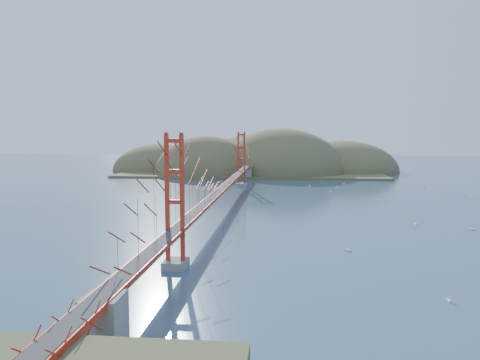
# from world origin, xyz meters

# --- Properties ---
(ground) EXTENTS (320.00, 320.00, 0.00)m
(ground) POSITION_xyz_m (0.00, 0.00, 0.00)
(ground) COLOR #324E65
(ground) RESTS_ON ground
(bridge) EXTENTS (2.20, 94.40, 12.00)m
(bridge) POSITION_xyz_m (0.00, 0.18, 7.01)
(bridge) COLOR gray
(bridge) RESTS_ON ground
(far_headlands) EXTENTS (84.00, 58.00, 25.00)m
(far_headlands) POSITION_xyz_m (2.21, 68.52, 0.00)
(far_headlands) COLOR brown
(far_headlands) RESTS_ON ground
(sailboat_15) EXTENTS (0.68, 0.68, 0.73)m
(sailboat_15) POSITION_xyz_m (38.24, 31.13, 0.16)
(sailboat_15) COLOR white
(sailboat_15) RESTS_ON ground
(sailboat_4) EXTENTS (0.56, 0.59, 0.67)m
(sailboat_4) POSITION_xyz_m (38.96, 22.62, 0.15)
(sailboat_4) COLOR white
(sailboat_4) RESTS_ON ground
(sailboat_10) EXTENTS (0.42, 0.50, 0.57)m
(sailboat_10) POSITION_xyz_m (20.83, -35.91, 0.14)
(sailboat_10) COLOR white
(sailboat_10) RESTS_ON ground
(sailboat_0) EXTENTS (0.52, 0.61, 0.70)m
(sailboat_0) POSITION_xyz_m (25.86, -8.68, 0.15)
(sailboat_0) COLOR white
(sailboat_0) RESTS_ON ground
(sailboat_1) EXTENTS (0.61, 0.61, 0.63)m
(sailboat_1) POSITION_xyz_m (26.79, 12.82, 0.14)
(sailboat_1) COLOR white
(sailboat_1) RESTS_ON ground
(sailboat_7) EXTENTS (0.51, 0.50, 0.58)m
(sailboat_7) POSITION_xyz_m (22.37, 36.42, 0.14)
(sailboat_7) COLOR white
(sailboat_7) RESTS_ON ground
(sailboat_9) EXTENTS (0.54, 0.54, 0.57)m
(sailboat_9) POSITION_xyz_m (42.40, 20.11, 0.14)
(sailboat_9) COLOR white
(sailboat_9) RESTS_ON ground
(sailboat_6) EXTENTS (0.69, 0.69, 0.72)m
(sailboat_6) POSITION_xyz_m (15.61, -22.66, 0.16)
(sailboat_6) COLOR white
(sailboat_6) RESTS_ON ground
(sailboat_14) EXTENTS (0.64, 0.64, 0.69)m
(sailboat_14) POSITION_xyz_m (24.89, 11.21, 0.15)
(sailboat_14) COLOR white
(sailboat_14) RESTS_ON ground
(sailboat_16) EXTENTS (0.63, 0.63, 0.66)m
(sailboat_16) POSITION_xyz_m (18.10, 22.47, 0.15)
(sailboat_16) COLOR white
(sailboat_16) RESTS_ON ground
(sailboat_3) EXTENTS (0.52, 0.43, 0.60)m
(sailboat_3) POSITION_xyz_m (19.97, 29.19, 0.14)
(sailboat_3) COLOR white
(sailboat_3) RESTS_ON ground
(sailboat_12) EXTENTS (0.62, 0.53, 0.71)m
(sailboat_12) POSITION_xyz_m (14.55, 31.94, 0.16)
(sailboat_12) COLOR white
(sailboat_12) RESTS_ON ground
(sailboat_2) EXTENTS (0.68, 0.68, 0.72)m
(sailboat_2) POSITION_xyz_m (31.81, -11.12, 0.16)
(sailboat_2) COLOR white
(sailboat_2) RESTS_ON ground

